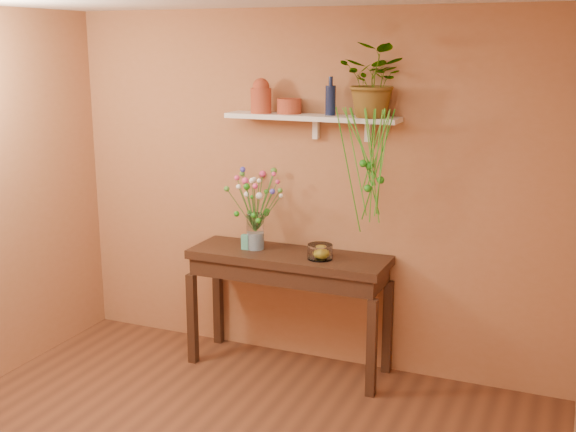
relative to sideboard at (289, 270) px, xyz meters
The scene contains 13 objects.
room 1.83m from the sideboard, 87.53° to the right, with size 4.04×4.04×2.70m.
sideboard is the anchor object (origin of this frame).
wall_shelf 1.15m from the sideboard, 45.46° to the left, with size 1.30×0.24×0.19m.
terracotta_jug 1.31m from the sideboard, 158.07° to the left, with size 0.20×0.20×0.26m.
terracotta_pot 1.22m from the sideboard, 111.14° to the left, with size 0.18×0.18×0.11m, color #AB3A25.
blue_bottle 1.30m from the sideboard, 30.48° to the left, with size 0.10×0.10×0.28m.
spider_plant 1.54m from the sideboard, 10.69° to the left, with size 0.46×0.40×0.51m, color #227C17.
plant_fronds 1.05m from the sideboard, ahead, with size 0.42×0.22×0.88m.
glass_vase 0.37m from the sideboard, behind, with size 0.13×0.13×0.27m.
bouquet 0.63m from the sideboard, behind, with size 0.45×0.53×0.47m.
glass_bowl 0.33m from the sideboard, 10.12° to the right, with size 0.18×0.18×0.11m.
lemon 0.33m from the sideboard, ahead, with size 0.08×0.08×0.08m, color yellow.
carton 0.39m from the sideboard, behind, with size 0.06×0.04×0.11m, color teal.
Camera 1 is at (1.92, -3.02, 2.44)m, focal length 44.90 mm.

